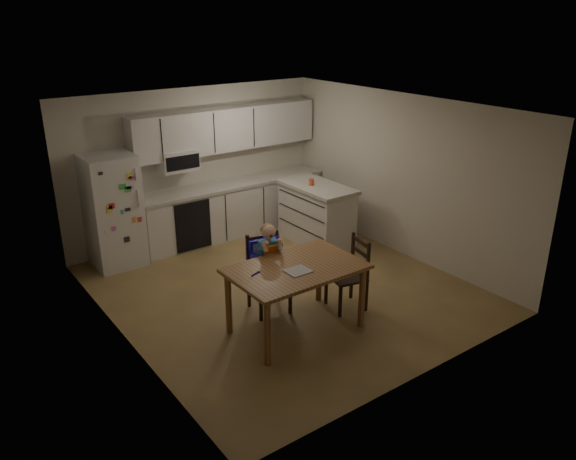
# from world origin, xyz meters

# --- Properties ---
(room) EXTENTS (4.52, 5.01, 2.51)m
(room) POSITION_xyz_m (0.00, 0.48, 1.25)
(room) COLOR olive
(room) RESTS_ON ground
(refrigerator) EXTENTS (0.72, 0.70, 1.70)m
(refrigerator) POSITION_xyz_m (-1.55, 2.15, 0.85)
(refrigerator) COLOR silver
(refrigerator) RESTS_ON ground
(kitchen_run) EXTENTS (3.37, 0.62, 2.15)m
(kitchen_run) POSITION_xyz_m (0.50, 2.24, 0.88)
(kitchen_run) COLOR silver
(kitchen_run) RESTS_ON ground
(kitchen_island) EXTENTS (0.71, 1.35, 1.00)m
(kitchen_island) POSITION_xyz_m (1.43, 1.04, 0.50)
(kitchen_island) COLOR silver
(kitchen_island) RESTS_ON ground
(red_cup) EXTENTS (0.09, 0.09, 0.11)m
(red_cup) POSITION_xyz_m (1.34, 1.07, 1.05)
(red_cup) COLOR #D84E2F
(red_cup) RESTS_ON kitchen_island
(dining_table) EXTENTS (1.56, 1.00, 0.83)m
(dining_table) POSITION_xyz_m (-0.49, -0.97, 0.72)
(dining_table) COLOR brown
(dining_table) RESTS_ON ground
(napkin) EXTENTS (0.28, 0.24, 0.01)m
(napkin) POSITION_xyz_m (-0.55, -1.08, 0.84)
(napkin) COLOR #B5B5BA
(napkin) RESTS_ON dining_table
(toddler_spoon) EXTENTS (0.12, 0.06, 0.02)m
(toddler_spoon) POSITION_xyz_m (-0.99, -0.86, 0.84)
(toddler_spoon) COLOR #1913B7
(toddler_spoon) RESTS_ON dining_table
(chair_booster) EXTENTS (0.52, 0.52, 1.19)m
(chair_booster) POSITION_xyz_m (-0.48, -0.35, 0.72)
(chair_booster) COLOR black
(chair_booster) RESTS_ON ground
(chair_side) EXTENTS (0.50, 0.50, 0.95)m
(chair_side) POSITION_xyz_m (0.45, -0.94, 0.54)
(chair_side) COLOR black
(chair_side) RESTS_ON ground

